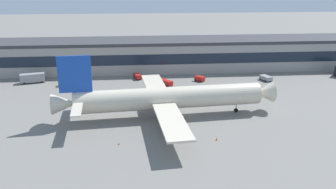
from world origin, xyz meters
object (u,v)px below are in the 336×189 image
Objects in this scene: belt_loader at (165,82)px; follow_me_car at (137,76)px; airliner at (166,98)px; traffic_cone_0 at (217,139)px; stair_truck at (72,79)px; pushback_tractor at (266,78)px; fuel_truck at (33,78)px; baggage_tug at (200,78)px; traffic_cone_1 at (119,144)px.

belt_loader is 1.34× the size of follow_me_car.
traffic_cone_0 is at bearing -56.08° from airliner.
stair_truck reaches higher than pushback_tractor.
fuel_truck is at bearing 140.65° from airliner.
baggage_tug is (15.26, 33.41, -4.26)m from airliner.
stair_truck reaches higher than fuel_truck.
baggage_tug is 23.34m from follow_me_car.
baggage_tug is at bearing 16.00° from belt_loader.
baggage_tug is 0.85× the size of follow_me_car.
baggage_tug is (-24.41, 1.21, 0.04)m from pushback_tractor.
belt_loader is 37.68m from pushback_tractor.
airliner is 20.64m from traffic_cone_1.
airliner is 19.52m from traffic_cone_0.
traffic_cone_1 is at bearing -127.11° from airliner.
traffic_cone_1 is (-12.08, -15.96, -5.05)m from airliner.
airliner is at bearing -114.54° from baggage_tug.
traffic_cone_0 is 22.60m from traffic_cone_1.
follow_me_car is 57.08m from traffic_cone_0.
stair_truck is 1.35× the size of follow_me_car.
follow_me_car is at bearing 167.42° from baggage_tug.
baggage_tug is 6.66× the size of traffic_cone_0.
fuel_truck is at bearing 176.60° from baggage_tug.
airliner is 51.27m from pushback_tractor.
stair_truck reaches higher than baggage_tug.
airliner is at bearing 52.89° from traffic_cone_1.
stair_truck is at bearing 173.91° from belt_loader.
baggage_tug and follow_me_car have the same top height.
fuel_truck is (-45.12, 37.00, -3.46)m from airliner.
pushback_tractor is 9.11× the size of traffic_cone_1.
pushback_tractor reaches higher than traffic_cone_1.
baggage_tug is at bearing -3.40° from fuel_truck.
stair_truck is at bearing 179.24° from pushback_tractor.
pushback_tractor is 0.61× the size of fuel_truck.
belt_loader is 46.07m from traffic_cone_0.
traffic_cone_1 is (18.69, -49.10, -1.68)m from stair_truck.
airliner reaches higher than stair_truck.
belt_loader is 13.06m from follow_me_car.
stair_truck is (-30.77, 33.14, -3.37)m from airliner.
belt_loader is (32.84, -3.50, -0.83)m from stair_truck.
traffic_cone_0 is 1.03× the size of traffic_cone_1.
traffic_cone_1 is at bearing -94.78° from follow_me_car.
traffic_cone_0 is at bearing -49.76° from stair_truck.
belt_loader is 1.19× the size of pushback_tractor.
belt_loader is 1.58× the size of baggage_tug.
traffic_cone_1 is (-51.74, -48.16, -0.75)m from pushback_tractor.
stair_truck is 70.45m from pushback_tractor.
airliner is at bearing -94.00° from belt_loader.
belt_loader is at bearing -42.74° from follow_me_car.
airliner is at bearing -47.13° from stair_truck.
pushback_tractor is 47.60m from follow_me_car.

